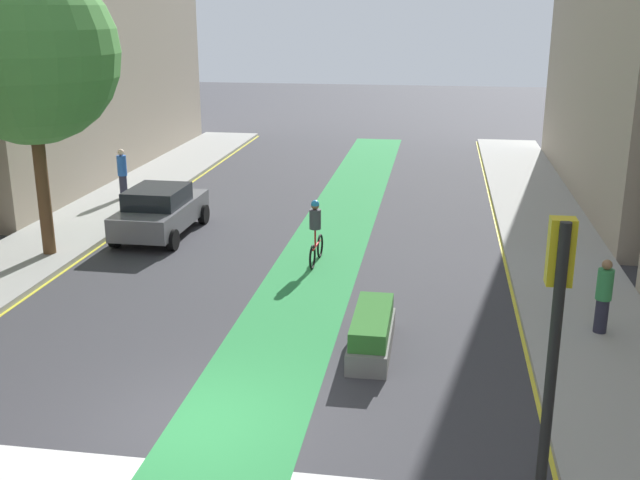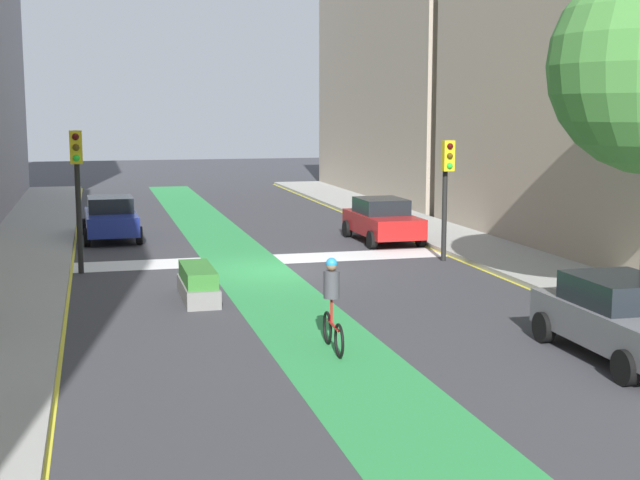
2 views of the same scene
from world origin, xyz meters
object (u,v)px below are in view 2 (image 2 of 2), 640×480
object	(u,v)px
car_blue_right_near	(111,218)
median_planter	(198,284)
traffic_signal_near_right	(77,174)
cyclist_in_lane	(332,302)
car_red_left_near	(382,220)
traffic_signal_near_left	(447,177)
car_grey_left_far	(623,318)

from	to	relation	value
car_blue_right_near	median_planter	bearing A→B (deg)	99.58
traffic_signal_near_right	cyclist_in_lane	distance (m)	11.09
car_red_left_near	car_blue_right_near	xyz separation A→B (m)	(9.54, -3.07, 0.00)
cyclist_in_lane	traffic_signal_near_right	bearing A→B (deg)	-62.91
traffic_signal_near_left	car_grey_left_far	xyz separation A→B (m)	(0.93, 11.06, -1.89)
cyclist_in_lane	median_planter	world-z (taller)	cyclist_in_lane
car_red_left_near	cyclist_in_lane	xyz separation A→B (m)	(5.58, 13.55, 0.17)
car_grey_left_far	car_blue_right_near	distance (m)	20.77
car_blue_right_near	median_planter	size ratio (longest dim) A/B	1.62
car_blue_right_near	median_planter	xyz separation A→B (m)	(-1.90, 11.27, -0.40)
car_red_left_near	cyclist_in_lane	distance (m)	14.65
car_red_left_near	car_grey_left_far	distance (m)	15.55
car_blue_right_near	traffic_signal_near_right	bearing A→B (deg)	81.64
traffic_signal_near_right	car_blue_right_near	xyz separation A→B (m)	(-1.01, -6.89, -2.13)
traffic_signal_near_right	car_blue_right_near	size ratio (longest dim) A/B	0.98
traffic_signal_near_right	median_planter	bearing A→B (deg)	123.67
traffic_signal_near_left	cyclist_in_lane	xyz separation A→B (m)	(6.18, 9.06, -1.72)
traffic_signal_near_right	median_planter	distance (m)	5.83
cyclist_in_lane	median_planter	size ratio (longest dim) A/B	0.71
car_grey_left_far	cyclist_in_lane	distance (m)	5.63
cyclist_in_lane	traffic_signal_near_left	bearing A→B (deg)	-124.30
traffic_signal_near_left	cyclist_in_lane	size ratio (longest dim) A/B	2.06
traffic_signal_near_right	car_red_left_near	size ratio (longest dim) A/B	0.99
traffic_signal_near_left	car_blue_right_near	size ratio (longest dim) A/B	0.90
car_blue_right_near	median_planter	world-z (taller)	car_blue_right_near
traffic_signal_near_right	traffic_signal_near_left	distance (m)	11.17
traffic_signal_near_left	median_planter	xyz separation A→B (m)	(8.24, 3.72, -2.29)
car_grey_left_far	median_planter	xyz separation A→B (m)	(7.31, -7.34, -0.40)
traffic_signal_near_left	car_red_left_near	size ratio (longest dim) A/B	0.90
car_red_left_near	traffic_signal_near_left	bearing A→B (deg)	97.58
car_grey_left_far	car_blue_right_near	world-z (taller)	same
car_red_left_near	traffic_signal_near_right	bearing A→B (deg)	19.93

